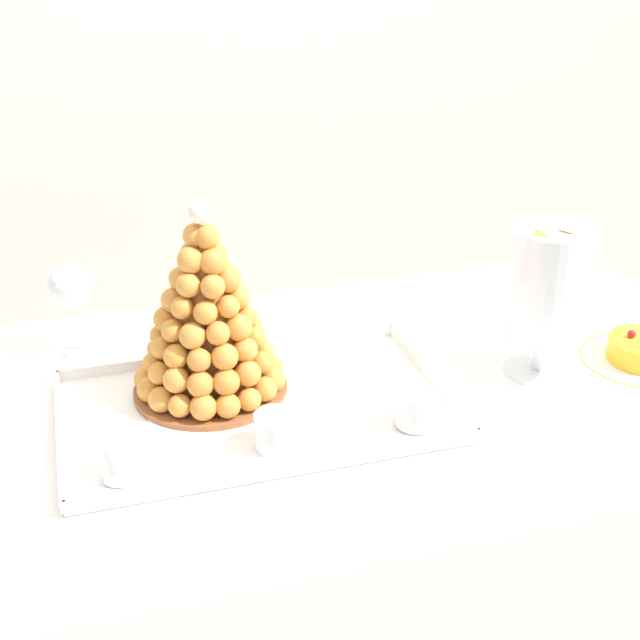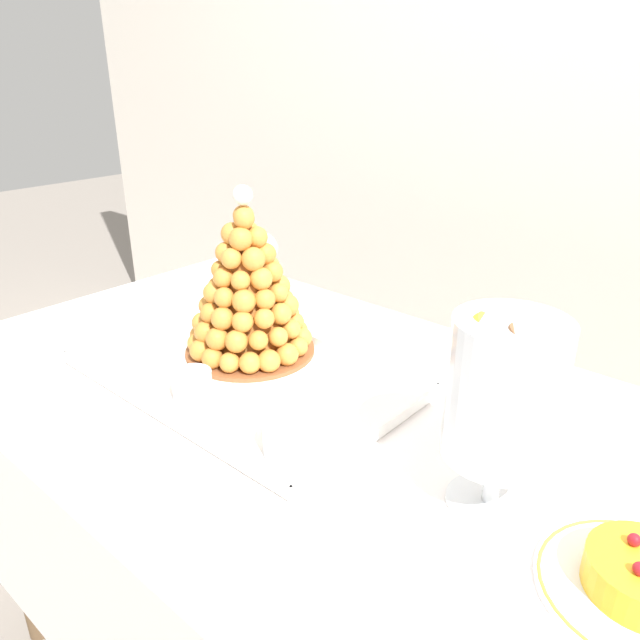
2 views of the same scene
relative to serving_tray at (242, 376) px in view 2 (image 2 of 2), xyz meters
The scene contains 9 objects.
backdrop_wall 1.31m from the serving_tray, 83.65° to the left, with size 4.80×0.10×2.50m, color silver.
buffet_table 0.19m from the serving_tray, 13.47° to the left, with size 1.41×0.79×0.76m.
serving_tray is the anchor object (origin of this frame).
croquembouche 0.15m from the serving_tray, 128.60° to the left, with size 0.24×0.24×0.31m.
dessert_cup_left 0.24m from the serving_tray, 150.48° to the right, with size 0.05×0.05×0.06m.
dessert_cup_mid_left 0.11m from the serving_tray, 87.19° to the right, with size 0.06×0.06×0.05m.
dessert_cup_centre 0.24m from the serving_tray, 27.09° to the right, with size 0.06×0.06×0.05m.
macaron_goblet 0.49m from the serving_tray, ahead, with size 0.13×0.13×0.25m.
wine_glass 0.39m from the serving_tray, 131.11° to the left, with size 0.08×0.08×0.16m.
Camera 2 is at (0.57, -0.63, 1.26)m, focal length 34.08 mm.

